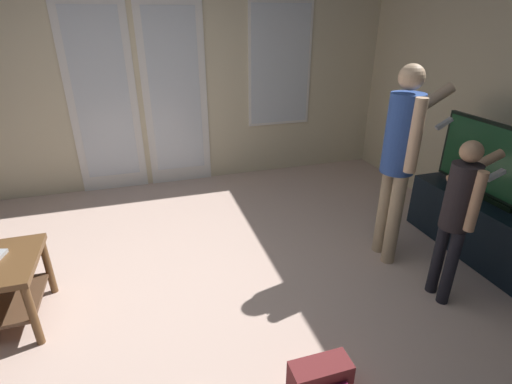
% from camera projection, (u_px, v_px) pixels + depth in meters
% --- Properties ---
extents(ground_plane, '(6.16, 4.86, 0.02)m').
position_uv_depth(ground_plane, '(164.00, 313.00, 2.68)').
color(ground_plane, beige).
extents(wall_back_with_doors, '(6.16, 0.09, 2.58)m').
position_uv_depth(wall_back_with_doors, '(139.00, 78.00, 4.24)').
color(wall_back_with_doors, beige).
rests_on(wall_back_with_doors, ground_plane).
extents(tv_stand, '(0.45, 1.33, 0.50)m').
position_uv_depth(tv_stand, '(484.00, 228.00, 3.25)').
color(tv_stand, black).
rests_on(tv_stand, ground_plane).
extents(flat_screen_tv, '(0.08, 1.20, 0.63)m').
position_uv_depth(flat_screen_tv, '(501.00, 165.00, 3.01)').
color(flat_screen_tv, black).
rests_on(flat_screen_tv, tv_stand).
extents(person_adult, '(0.67, 0.43, 1.59)m').
position_uv_depth(person_adult, '(401.00, 150.00, 2.92)').
color(person_adult, tan).
rests_on(person_adult, ground_plane).
extents(person_child, '(0.55, 0.32, 1.19)m').
position_uv_depth(person_child, '(459.00, 209.00, 2.54)').
color(person_child, black).
rests_on(person_child, ground_plane).
extents(backpack, '(0.33, 0.19, 0.21)m').
position_uv_depth(backpack, '(320.00, 380.00, 2.06)').
color(backpack, maroon).
rests_on(backpack, ground_plane).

